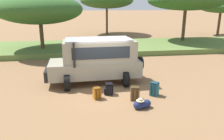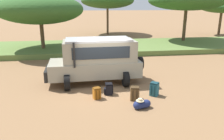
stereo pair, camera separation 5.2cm
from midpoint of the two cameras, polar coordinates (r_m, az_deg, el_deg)
name	(u,v)px [view 2 (the right image)]	position (r m, az deg, el deg)	size (l,w,h in m)	color
ground_plane	(104,87)	(11.60, -1.95, -4.37)	(320.00, 320.00, 0.00)	olive
grass_bank	(93,47)	(21.22, -4.96, 5.91)	(120.00, 7.00, 0.44)	#5B7538
safari_vehicle	(97,59)	(11.97, -3.86, 2.77)	(5.38, 2.84, 2.44)	gray
backpack_beside_front_wheel	(109,89)	(10.55, -0.76, -4.97)	(0.45, 0.38, 0.56)	black
backpack_cluster_center	(135,94)	(9.99, 6.10, -6.12)	(0.44, 0.46, 0.64)	brown
backpack_near_rear_wheel	(97,93)	(10.12, -3.87, -6.05)	(0.39, 0.44, 0.54)	#B26619
backpack_outermost	(154,89)	(10.60, 11.15, -4.91)	(0.49, 0.50, 0.66)	#235B6B
duffel_bag_low_black_case	(142,104)	(9.31, 7.97, -8.84)	(0.78, 0.44, 0.45)	navy
acacia_tree_left_mid	(40,9)	(20.17, -18.24, 14.82)	(7.34, 7.07, 5.05)	brown
acacia_tree_centre_back	(107,1)	(32.35, -1.14, 17.65)	(7.47, 7.90, 5.81)	brown
acacia_tree_right_mid	(187,1)	(24.93, 19.04, 16.77)	(7.98, 7.75, 5.59)	brown
acacia_tree_far_right	(222,7)	(34.69, 26.87, 14.36)	(5.92, 5.05, 4.57)	brown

